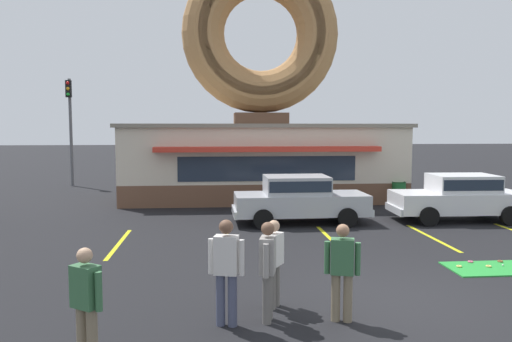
% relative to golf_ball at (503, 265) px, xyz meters
% --- Properties ---
extents(ground_plane, '(160.00, 160.00, 0.00)m').
position_rel_golf_ball_xyz_m(ground_plane, '(-3.14, -1.85, -0.05)').
color(ground_plane, black).
extents(donut_shop_building, '(12.30, 6.75, 10.96)m').
position_rel_golf_ball_xyz_m(donut_shop_building, '(-4.48, 12.09, 3.69)').
color(donut_shop_building, brown).
rests_on(donut_shop_building, ground).
extents(mini_donut_near_left, '(0.13, 0.13, 0.04)m').
position_rel_golf_ball_xyz_m(mini_donut_near_left, '(-1.05, 0.01, -0.00)').
color(mini_donut_near_left, '#E5C666').
rests_on(mini_donut_near_left, putting_mat).
extents(mini_donut_near_right, '(0.13, 0.13, 0.04)m').
position_rel_golf_ball_xyz_m(mini_donut_near_right, '(0.14, 0.34, -0.00)').
color(mini_donut_near_right, brown).
rests_on(mini_donut_near_right, putting_mat).
extents(mini_donut_mid_left, '(0.13, 0.13, 0.04)m').
position_rel_golf_ball_xyz_m(mini_donut_mid_left, '(-0.37, -0.04, -0.00)').
color(mini_donut_mid_left, '#E5C666').
rests_on(mini_donut_mid_left, putting_mat).
extents(mini_donut_far_left, '(0.13, 0.13, 0.04)m').
position_rel_golf_ball_xyz_m(mini_donut_far_left, '(-0.59, 0.36, -0.00)').
color(mini_donut_far_left, '#D8667F').
rests_on(mini_donut_far_left, putting_mat).
extents(golf_ball, '(0.04, 0.04, 0.04)m').
position_rel_golf_ball_xyz_m(golf_ball, '(0.00, 0.00, 0.00)').
color(golf_ball, white).
rests_on(golf_ball, putting_mat).
extents(car_white, '(4.61, 2.09, 1.60)m').
position_rel_golf_ball_xyz_m(car_white, '(1.79, 5.59, 0.82)').
color(car_white, silver).
rests_on(car_white, ground).
extents(car_silver, '(4.58, 2.03, 1.60)m').
position_rel_golf_ball_xyz_m(car_silver, '(-3.80, 5.64, 0.82)').
color(car_silver, '#B2B5BA').
rests_on(car_silver, ground).
extents(pedestrian_blue_sweater_man, '(0.32, 0.58, 1.68)m').
position_rel_golf_ball_xyz_m(pedestrian_blue_sweater_man, '(-5.78, -2.71, 0.88)').
color(pedestrian_blue_sweater_man, slate).
rests_on(pedestrian_blue_sweater_man, ground).
extents(pedestrian_hooded_kid, '(0.58, 0.33, 1.76)m').
position_rel_golf_ball_xyz_m(pedestrian_hooded_kid, '(-6.47, -2.84, 0.93)').
color(pedestrian_hooded_kid, '#474C66').
rests_on(pedestrian_hooded_kid, ground).
extents(pedestrian_leather_jacket_man, '(0.40, 0.53, 1.59)m').
position_rel_golf_ball_xyz_m(pedestrian_leather_jacket_man, '(-5.60, -2.08, 0.83)').
color(pedestrian_leather_jacket_man, slate).
rests_on(pedestrian_leather_jacket_man, ground).
extents(pedestrian_clipboard_woman, '(0.58, 0.33, 1.65)m').
position_rel_golf_ball_xyz_m(pedestrian_clipboard_woman, '(-4.54, -2.82, 0.86)').
color(pedestrian_clipboard_woman, '#7F7056').
rests_on(pedestrian_clipboard_woman, ground).
extents(pedestrian_beanie_man, '(0.51, 0.41, 1.62)m').
position_rel_golf_ball_xyz_m(pedestrian_beanie_man, '(-8.41, -3.98, 0.84)').
color(pedestrian_beanie_man, '#7F7056').
rests_on(pedestrian_beanie_man, ground).
extents(trash_bin, '(0.57, 0.57, 0.97)m').
position_rel_golf_ball_xyz_m(trash_bin, '(0.97, 9.08, 0.45)').
color(trash_bin, '#1E662D').
rests_on(trash_bin, ground).
extents(traffic_light_pole, '(0.28, 0.47, 5.80)m').
position_rel_golf_ball_xyz_m(traffic_light_pole, '(-14.34, 17.02, 3.66)').
color(traffic_light_pole, '#595B60').
rests_on(traffic_light_pole, ground).
extents(parking_stripe_far_left, '(0.12, 3.60, 0.01)m').
position_rel_golf_ball_xyz_m(parking_stripe_far_left, '(-9.29, 3.15, -0.05)').
color(parking_stripe_far_left, yellow).
rests_on(parking_stripe_far_left, ground).
extents(parking_stripe_left, '(0.12, 3.60, 0.01)m').
position_rel_golf_ball_xyz_m(parking_stripe_left, '(-6.29, 3.15, -0.05)').
color(parking_stripe_left, yellow).
rests_on(parking_stripe_left, ground).
extents(parking_stripe_mid_left, '(0.12, 3.60, 0.01)m').
position_rel_golf_ball_xyz_m(parking_stripe_mid_left, '(-3.29, 3.15, -0.05)').
color(parking_stripe_mid_left, yellow).
rests_on(parking_stripe_mid_left, ground).
extents(parking_stripe_centre, '(0.12, 3.60, 0.01)m').
position_rel_golf_ball_xyz_m(parking_stripe_centre, '(-0.29, 3.15, -0.05)').
color(parking_stripe_centre, yellow).
rests_on(parking_stripe_centre, ground).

